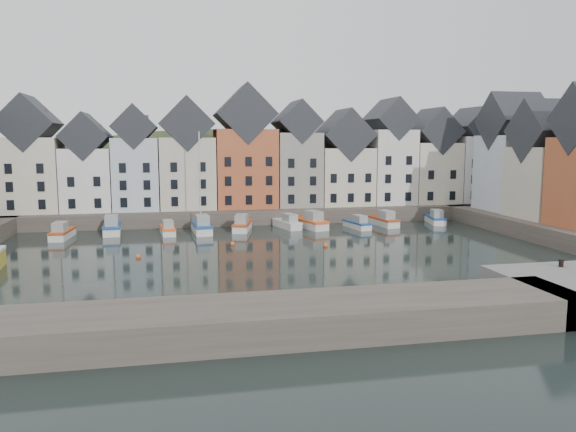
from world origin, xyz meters
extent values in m
plane|color=black|center=(0.00, 0.00, 0.00)|extent=(260.00, 260.00, 0.00)
cube|color=#473E36|center=(0.00, 30.00, 1.00)|extent=(90.00, 16.00, 2.00)
cube|color=#473E36|center=(-10.00, -22.00, 1.00)|extent=(50.00, 6.00, 2.00)
ellipsoid|color=#243018|center=(0.00, 56.00, -18.00)|extent=(153.60, 70.40, 64.00)
sphere|color=black|center=(-13.94, 50.93, 8.70)|extent=(5.77, 5.77, 5.77)
sphere|color=black|center=(24.86, 60.75, 8.12)|extent=(5.27, 5.27, 5.27)
sphere|color=black|center=(31.82, 54.20, 7.88)|extent=(5.07, 5.07, 5.07)
sphere|color=black|center=(14.28, 55.19, 7.82)|extent=(5.01, 5.01, 5.01)
sphere|color=black|center=(-37.67, 56.61, 6.57)|extent=(3.94, 3.94, 3.94)
sphere|color=black|center=(28.33, 60.25, 8.05)|extent=(5.21, 5.21, 5.21)
sphere|color=black|center=(1.99, 58.64, 8.32)|extent=(5.45, 5.45, 5.45)
sphere|color=black|center=(37.80, 48.31, 7.21)|extent=(4.49, 4.49, 4.49)
cube|color=beige|center=(-29.17, 28.00, 7.04)|extent=(7.67, 8.00, 10.07)
cube|color=black|center=(-29.17, 28.00, 13.97)|extent=(7.67, 8.16, 7.67)
cube|color=white|center=(-21.90, 28.00, 6.30)|extent=(6.56, 8.00, 8.61)
cube|color=black|center=(-21.90, 28.00, 12.23)|extent=(6.56, 8.16, 6.56)
cube|color=silver|center=(-15.37, 28.00, 7.01)|extent=(6.20, 8.00, 10.02)
cube|color=black|center=(-15.37, 28.00, 13.55)|extent=(6.20, 8.16, 6.20)
cube|color=beige|center=(-8.27, 28.00, 7.04)|extent=(7.70, 8.00, 10.08)
cube|color=black|center=(-8.27, 28.00, 13.98)|extent=(7.70, 8.16, 7.70)
cube|color=#B75834|center=(0.07, 28.00, 7.64)|extent=(8.69, 8.00, 11.28)
cube|color=black|center=(0.07, 28.00, 15.43)|extent=(8.69, 8.16, 8.69)
cube|color=gray|center=(7.78, 28.00, 7.39)|extent=(6.43, 8.00, 10.78)
cube|color=black|center=(7.78, 28.00, 14.37)|extent=(6.43, 8.16, 6.43)
cube|color=beige|center=(15.08, 28.00, 6.28)|extent=(7.88, 8.00, 8.56)
cube|color=black|center=(15.08, 28.00, 12.51)|extent=(7.88, 8.16, 7.88)
cube|color=silver|center=(22.42, 28.00, 7.64)|extent=(6.50, 8.00, 11.27)
cube|color=black|center=(22.42, 28.00, 14.88)|extent=(6.50, 8.16, 6.50)
cube|color=beige|center=(29.43, 28.00, 6.66)|extent=(7.23, 8.00, 9.32)
cube|color=black|center=(29.43, 28.00, 13.11)|extent=(7.23, 8.16, 7.23)
cube|color=white|center=(36.28, 28.00, 7.16)|extent=(6.18, 8.00, 10.32)
cube|color=black|center=(36.28, 28.00, 13.85)|extent=(6.18, 8.16, 6.18)
cube|color=silver|center=(36.00, 16.26, 7.19)|extent=(7.47, 8.00, 10.38)
cube|color=black|center=(36.00, 16.26, 14.36)|extent=(7.62, 8.00, 8.00)
cube|color=beige|center=(36.00, 8.26, 6.44)|extent=(8.14, 8.00, 8.89)
cube|color=black|center=(36.00, 8.26, 12.87)|extent=(8.30, 8.00, 8.00)
sphere|color=#F1591C|center=(-4.00, 8.00, 0.15)|extent=(0.50, 0.50, 0.50)
sphere|color=#F1591C|center=(6.00, 5.00, 0.15)|extent=(0.50, 0.50, 0.50)
sphere|color=#F1591C|center=(-14.00, 3.00, 0.15)|extent=(0.50, 0.50, 0.50)
cube|color=silver|center=(-23.59, 16.68, 0.34)|extent=(2.25, 5.99, 1.08)
cube|color=#B54219|center=(-23.59, 16.68, 0.93)|extent=(2.35, 6.12, 0.24)
cube|color=gray|center=(-23.66, 15.81, 1.52)|extent=(1.56, 2.45, 1.17)
cube|color=silver|center=(-18.10, 19.39, 0.39)|extent=(2.43, 6.80, 1.22)
cube|color=navy|center=(-18.10, 19.39, 1.06)|extent=(2.55, 6.94, 0.28)
cube|color=gray|center=(-18.04, 18.39, 1.73)|extent=(1.73, 2.77, 1.34)
cube|color=silver|center=(-11.20, 17.31, 0.31)|extent=(2.04, 5.37, 0.96)
cube|color=#F1591C|center=(-11.20, 17.31, 0.83)|extent=(2.14, 5.48, 0.22)
cube|color=gray|center=(-11.13, 16.52, 1.36)|extent=(1.41, 2.20, 1.05)
cube|color=silver|center=(-6.94, 17.59, 0.39)|extent=(2.43, 6.81, 1.23)
cube|color=navy|center=(-6.94, 17.59, 1.06)|extent=(2.55, 6.95, 0.28)
cube|color=gray|center=(-6.87, 16.59, 1.73)|extent=(1.73, 2.77, 1.34)
cylinder|color=silver|center=(-6.98, 18.26, 6.70)|extent=(0.16, 0.16, 12.28)
cube|color=silver|center=(-1.60, 18.30, 0.36)|extent=(3.32, 6.48, 1.14)
cube|color=#B54219|center=(-1.60, 18.30, 0.98)|extent=(3.45, 6.63, 0.26)
cube|color=gray|center=(-1.83, 17.39, 1.61)|extent=(2.01, 2.76, 1.24)
cube|color=silver|center=(4.55, 19.09, 0.33)|extent=(3.05, 5.94, 1.04)
cube|color=silver|center=(4.55, 19.09, 0.90)|extent=(3.17, 6.07, 0.24)
cube|color=gray|center=(4.76, 18.26, 1.47)|extent=(1.85, 2.53, 1.14)
cube|color=silver|center=(7.50, 18.49, 0.40)|extent=(3.85, 7.14, 1.25)
cube|color=#F1591C|center=(7.50, 18.49, 1.08)|extent=(3.99, 7.30, 0.28)
cube|color=gray|center=(7.78, 17.51, 1.77)|extent=(2.28, 3.07, 1.37)
cube|color=silver|center=(13.67, 16.89, 0.31)|extent=(2.48, 5.46, 0.96)
cube|color=navy|center=(13.67, 16.89, 0.83)|extent=(2.59, 5.57, 0.22)
cube|color=gray|center=(13.81, 16.11, 1.36)|extent=(1.58, 2.29, 1.05)
cube|color=silver|center=(18.03, 18.62, 0.36)|extent=(2.63, 6.37, 1.13)
cube|color=#B54219|center=(18.03, 18.62, 0.98)|extent=(2.75, 6.50, 0.26)
cube|color=gray|center=(18.14, 17.70, 1.60)|extent=(1.75, 2.64, 1.24)
cube|color=silver|center=(26.08, 19.08, 0.34)|extent=(2.91, 6.00, 1.06)
cube|color=navy|center=(26.08, 19.08, 0.91)|extent=(3.03, 6.13, 0.24)
cube|color=gray|center=(25.90, 18.23, 1.49)|extent=(1.80, 2.54, 1.15)
cylinder|color=black|center=(18.83, -16.78, 2.25)|extent=(0.36, 0.36, 0.50)
cylinder|color=black|center=(18.83, -16.78, 2.52)|extent=(0.48, 0.48, 0.08)
camera|label=1|loc=(-10.48, -54.07, 11.69)|focal=35.00mm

